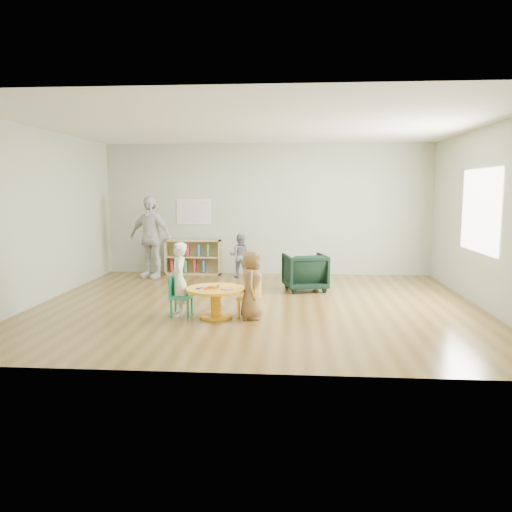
# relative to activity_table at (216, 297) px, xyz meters

# --- Properties ---
(room) EXTENTS (7.10, 7.00, 2.80)m
(room) POSITION_rel_activity_table_xyz_m (0.55, 0.81, 1.60)
(room) COLOR brown
(room) RESTS_ON ground
(activity_table) EXTENTS (0.85, 0.85, 0.47)m
(activity_table) POSITION_rel_activity_table_xyz_m (0.00, 0.00, 0.00)
(activity_table) COLOR #FEAC15
(activity_table) RESTS_ON ground
(kid_chair_left) EXTENTS (0.32, 0.32, 0.58)m
(kid_chair_left) POSITION_rel_activity_table_xyz_m (-0.56, 0.05, 0.01)
(kid_chair_left) COLOR #1C9E74
(kid_chair_left) RESTS_ON ground
(kid_chair_right) EXTENTS (0.35, 0.35, 0.55)m
(kid_chair_right) POSITION_rel_activity_table_xyz_m (0.52, 0.04, -0.00)
(kid_chair_right) COLOR #FEAC15
(kid_chair_right) RESTS_ON ground
(bookshelf) EXTENTS (1.20, 0.30, 0.75)m
(bookshelf) POSITION_rel_activity_table_xyz_m (-1.08, 3.67, 0.07)
(bookshelf) COLOR tan
(bookshelf) RESTS_ON ground
(alphabet_poster) EXTENTS (0.74, 0.01, 0.54)m
(alphabet_poster) POSITION_rel_activity_table_xyz_m (-1.07, 3.79, 1.05)
(alphabet_poster) COLOR white
(alphabet_poster) RESTS_ON ground
(armchair) EXTENTS (0.88, 0.89, 0.68)m
(armchair) POSITION_rel_activity_table_xyz_m (1.32, 2.04, 0.04)
(armchair) COLOR black
(armchair) RESTS_ON ground
(child_left) EXTENTS (0.34, 0.44, 1.07)m
(child_left) POSITION_rel_activity_table_xyz_m (-0.55, 0.04, 0.24)
(child_left) COLOR white
(child_left) RESTS_ON ground
(child_right) EXTENTS (0.32, 0.49, 0.99)m
(child_right) POSITION_rel_activity_table_xyz_m (0.52, -0.04, 0.20)
(child_right) COLOR orange
(child_right) RESTS_ON ground
(toddler) EXTENTS (0.47, 0.37, 0.91)m
(toddler) POSITION_rel_activity_table_xyz_m (-0.01, 3.32, 0.16)
(toddler) COLOR #17203A
(toddler) RESTS_ON ground
(adult_caretaker) EXTENTS (1.08, 0.73, 1.70)m
(adult_caretaker) POSITION_rel_activity_table_xyz_m (-1.85, 3.12, 0.56)
(adult_caretaker) COLOR silver
(adult_caretaker) RESTS_ON ground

